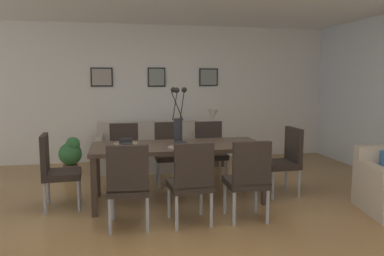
{
  "coord_description": "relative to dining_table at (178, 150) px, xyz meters",
  "views": [
    {
      "loc": [
        -0.59,
        -4.08,
        1.58
      ],
      "look_at": [
        0.35,
        0.65,
        0.95
      ],
      "focal_mm": 35.19,
      "sensor_mm": 36.0,
      "label": 1
    }
  ],
  "objects": [
    {
      "name": "dining_chair_near_right",
      "position": [
        -0.67,
        0.85,
        -0.16
      ],
      "size": [
        0.44,
        0.44,
        0.92
      ],
      "color": "black",
      "rests_on": "ground"
    },
    {
      "name": "dining_chair_far_left",
      "position": [
        0.0,
        -0.86,
        -0.16
      ],
      "size": [
        0.47,
        0.47,
        0.92
      ],
      "color": "black",
      "rests_on": "ground"
    },
    {
      "name": "dining_table",
      "position": [
        0.0,
        0.0,
        0.0
      ],
      "size": [
        2.2,
        0.89,
        0.74
      ],
      "color": "#3D2D23",
      "rests_on": "ground"
    },
    {
      "name": "placemat_near_left",
      "position": [
        -0.66,
        -0.2,
        0.07
      ],
      "size": [
        0.32,
        0.32,
        0.01
      ],
      "primitive_type": "cylinder",
      "color": "#7F705B",
      "rests_on": "dining_table"
    },
    {
      "name": "placemat_far_left",
      "position": [
        -0.0,
        -0.2,
        0.07
      ],
      "size": [
        0.32,
        0.32,
        0.01
      ],
      "primitive_type": "cylinder",
      "color": "#7F705B",
      "rests_on": "dining_table"
    },
    {
      "name": "dining_chair_near_left",
      "position": [
        -0.66,
        -0.85,
        -0.16
      ],
      "size": [
        0.47,
        0.47,
        0.92
      ],
      "color": "black",
      "rests_on": "ground"
    },
    {
      "name": "framed_picture_right",
      "position": [
        1.03,
        2.55,
        0.94
      ],
      "size": [
        0.37,
        0.03,
        0.35
      ],
      "color": "black"
    },
    {
      "name": "ground_plane",
      "position": [
        -0.16,
        -0.63,
        -0.67
      ],
      "size": [
        9.0,
        9.0,
        0.0
      ],
      "primitive_type": "plane",
      "color": "olive"
    },
    {
      "name": "dining_chair_mid_right",
      "position": [
        0.63,
        0.83,
        -0.16
      ],
      "size": [
        0.44,
        0.44,
        0.92
      ],
      "color": "black",
      "rests_on": "ground"
    },
    {
      "name": "bowl_far_left",
      "position": [
        -0.0,
        -0.2,
        0.11
      ],
      "size": [
        0.17,
        0.17,
        0.07
      ],
      "color": "black",
      "rests_on": "dining_table"
    },
    {
      "name": "bowl_near_left",
      "position": [
        -0.66,
        -0.2,
        0.11
      ],
      "size": [
        0.17,
        0.17,
        0.07
      ],
      "color": "black",
      "rests_on": "dining_table"
    },
    {
      "name": "table_lamp",
      "position": [
        0.95,
        1.89,
        0.22
      ],
      "size": [
        0.22,
        0.22,
        0.51
      ],
      "color": "beige",
      "rests_on": "side_table"
    },
    {
      "name": "side_table",
      "position": [
        0.95,
        1.89,
        -0.41
      ],
      "size": [
        0.36,
        0.36,
        0.52
      ],
      "primitive_type": "cube",
      "color": "#3D2D23",
      "rests_on": "ground"
    },
    {
      "name": "dining_chair_far_right",
      "position": [
        0.01,
        0.86,
        -0.16
      ],
      "size": [
        0.44,
        0.44,
        0.92
      ],
      "color": "black",
      "rests_on": "ground"
    },
    {
      "name": "dining_chair_head_east",
      "position": [
        1.48,
        -0.02,
        -0.16
      ],
      "size": [
        0.45,
        0.45,
        0.92
      ],
      "color": "black",
      "rests_on": "ground"
    },
    {
      "name": "placemat_near_right",
      "position": [
        -0.66,
        0.2,
        0.07
      ],
      "size": [
        0.32,
        0.32,
        0.01
      ],
      "primitive_type": "cylinder",
      "color": "#7F705B",
      "rests_on": "dining_table"
    },
    {
      "name": "centerpiece_vase",
      "position": [
        0.0,
        0.0,
        0.35
      ],
      "size": [
        0.21,
        0.23,
        0.73
      ],
      "color": "#232326",
      "rests_on": "dining_table"
    },
    {
      "name": "potted_plant",
      "position": [
        -1.5,
        1.41,
        -0.3
      ],
      "size": [
        0.36,
        0.36,
        0.67
      ],
      "color": "brown",
      "rests_on": "ground"
    },
    {
      "name": "back_wall_panel",
      "position": [
        -0.16,
        2.62,
        0.63
      ],
      "size": [
        9.0,
        0.1,
        2.6
      ],
      "primitive_type": "cube",
      "color": "silver",
      "rests_on": "ground"
    },
    {
      "name": "framed_picture_center",
      "position": [
        -0.0,
        2.55,
        0.94
      ],
      "size": [
        0.34,
        0.03,
        0.37
      ],
      "color": "black"
    },
    {
      "name": "framed_picture_left",
      "position": [
        -1.03,
        2.55,
        0.94
      ],
      "size": [
        0.4,
        0.03,
        0.35
      ],
      "color": "black"
    },
    {
      "name": "dining_chair_mid_left",
      "position": [
        0.64,
        -0.87,
        -0.16
      ],
      "size": [
        0.45,
        0.45,
        0.92
      ],
      "color": "black",
      "rests_on": "ground"
    },
    {
      "name": "bowl_near_right",
      "position": [
        -0.66,
        0.2,
        0.11
      ],
      "size": [
        0.17,
        0.17,
        0.07
      ],
      "color": "black",
      "rests_on": "dining_table"
    },
    {
      "name": "dining_chair_head_west",
      "position": [
        -1.51,
        -0.01,
        -0.16
      ],
      "size": [
        0.47,
        0.47,
        0.92
      ],
      "color": "black",
      "rests_on": "ground"
    },
    {
      "name": "sofa",
      "position": [
        -0.2,
        1.88,
        -0.39
      ],
      "size": [
        1.83,
        0.84,
        0.8
      ],
      "color": "#A89E8E",
      "rests_on": "ground"
    }
  ]
}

